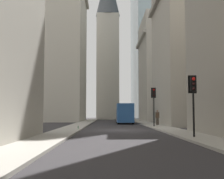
{
  "coord_description": "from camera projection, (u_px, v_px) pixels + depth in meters",
  "views": [
    {
      "loc": [
        -26.88,
        1.02,
        1.58
      ],
      "look_at": [
        9.24,
        0.51,
        4.41
      ],
      "focal_mm": 47.5,
      "sensor_mm": 36.0,
      "label": 1
    }
  ],
  "objects": [
    {
      "name": "sidewalk_right",
      "position": [
        69.0,
        129.0,
        26.63
      ],
      "size": [
        90.0,
        2.2,
        0.14
      ],
      "primitive_type": "cube",
      "color": "#A8A399",
      "rests_on": "ground_plane"
    },
    {
      "name": "building_left_far",
      "position": [
        168.0,
        70.0,
        57.25
      ],
      "size": [
        13.56,
        10.5,
        19.56
      ],
      "color": "#B7B2A5",
      "rests_on": "ground_plane"
    },
    {
      "name": "sedan_white",
      "position": [
        122.0,
        118.0,
        49.42
      ],
      "size": [
        4.3,
        1.78,
        1.42
      ],
      "color": "silver",
      "rests_on": "ground_plane"
    },
    {
      "name": "building_left_midfar",
      "position": [
        198.0,
        48.0,
        37.99
      ],
      "size": [
        12.88,
        10.5,
        19.62
      ],
      "color": "#A8A091",
      "rests_on": "ground_plane"
    },
    {
      "name": "pedestrian",
      "position": [
        157.0,
        117.0,
        34.93
      ],
      "size": [
        0.26,
        0.44,
        1.76
      ],
      "color": "#473D33",
      "rests_on": "sidewalk_left"
    },
    {
      "name": "sidewalk_left",
      "position": [
        169.0,
        129.0,
        26.76
      ],
      "size": [
        90.0,
        2.2,
        0.14
      ],
      "primitive_type": "cube",
      "color": "#A8A399",
      "rests_on": "ground_plane"
    },
    {
      "name": "building_right_far",
      "position": [
        57.0,
        47.0,
        55.86
      ],
      "size": [
        14.49,
        10.5,
        27.81
      ],
      "color": "beige",
      "rests_on": "ground_plane"
    },
    {
      "name": "delivery_truck",
      "position": [
        125.0,
        114.0,
        42.52
      ],
      "size": [
        6.46,
        2.25,
        2.84
      ],
      "color": "#285699",
      "rests_on": "ground_plane"
    },
    {
      "name": "traffic_light_foreground",
      "position": [
        193.0,
        91.0,
        17.87
      ],
      "size": [
        0.43,
        0.52,
        3.72
      ],
      "color": "black",
      "rests_on": "sidewalk_left"
    },
    {
      "name": "discarded_bottle",
      "position": [
        78.0,
        127.0,
        26.86
      ],
      "size": [
        0.07,
        0.07,
        0.27
      ],
      "color": "#236033",
      "rests_on": "sidewalk_right"
    },
    {
      "name": "church_spire",
      "position": [
        108.0,
        38.0,
        73.03
      ],
      "size": [
        5.94,
        5.94,
        38.27
      ],
      "color": "#B7B2A5",
      "rests_on": "ground_plane"
    },
    {
      "name": "ground_plane",
      "position": [
        119.0,
        130.0,
        26.69
      ],
      "size": [
        135.0,
        135.0,
        0.0
      ],
      "primitive_type": "plane",
      "color": "#302D30"
    },
    {
      "name": "traffic_light_midblock",
      "position": [
        154.0,
        98.0,
        31.85
      ],
      "size": [
        0.43,
        0.52,
        4.14
      ],
      "color": "black",
      "rests_on": "sidewalk_left"
    }
  ]
}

